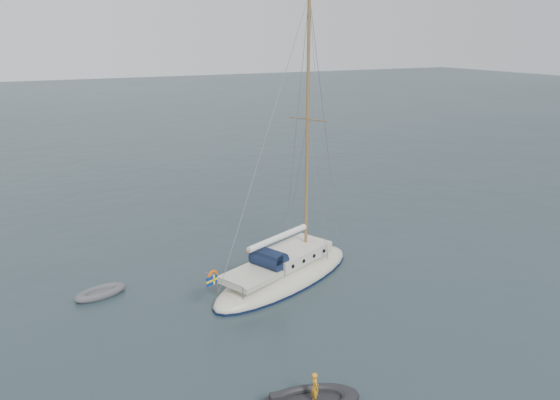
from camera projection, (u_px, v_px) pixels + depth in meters
name	position (u px, v px, depth m)	size (l,w,h in m)	color
ground	(284.00, 279.00, 29.50)	(300.00, 300.00, 0.00)	black
sailboat	(285.00, 260.00, 29.04)	(10.71, 3.20, 15.25)	beige
dinghy	(100.00, 293.00, 27.56)	(2.66, 1.20, 0.38)	#54555A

